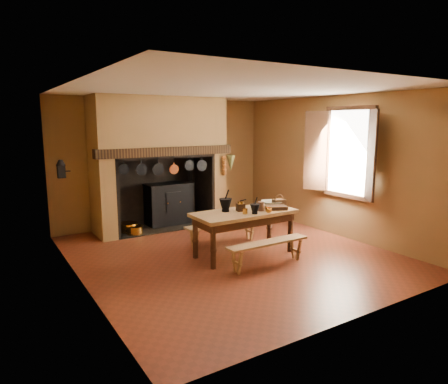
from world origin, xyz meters
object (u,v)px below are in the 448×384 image
Objects in this scene: coffee_grinder at (241,207)px; mixing_bowl at (271,203)px; bench_front at (268,248)px; wicker_basket at (279,202)px; work_table at (244,218)px; iron_range at (169,203)px.

mixing_bowl is at bearing 17.59° from coffee_grinder.
mixing_bowl is at bearing 48.62° from bench_front.
mixing_bowl is at bearing 150.72° from wicker_basket.
bench_front is 1.18m from wicker_basket.
work_table is 4.98× the size of mixing_bowl.
mixing_bowl is at bearing -69.87° from iron_range.
mixing_bowl is 1.43× the size of wicker_basket.
work_table is 0.72m from mixing_bowl.
wicker_basket is (0.79, 0.03, 0.19)m from work_table.
work_table is 0.21m from coffee_grinder.
iron_range is at bearing 106.38° from coffee_grinder.
iron_range reaches higher than coffee_grinder.
iron_range reaches higher than work_table.
iron_range reaches higher than mixing_bowl.
work_table is at bearing -43.70° from coffee_grinder.
mixing_bowl is (0.91, -2.49, 0.33)m from iron_range.
wicker_basket is at bearing -68.63° from iron_range.
wicker_basket is (0.83, -0.03, -0.01)m from coffee_grinder.
work_table is (0.22, -2.62, 0.17)m from iron_range.
iron_range is at bearing 110.13° from mixing_bowl.
mixing_bowl reaches higher than work_table.
coffee_grinder reaches higher than mixing_bowl.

